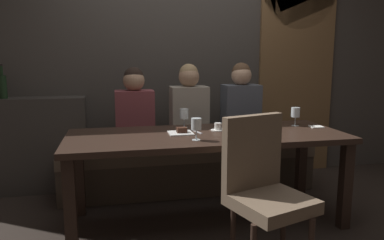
% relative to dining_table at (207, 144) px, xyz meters
% --- Properties ---
extents(ground, '(9.00, 9.00, 0.00)m').
position_rel_dining_table_xyz_m(ground, '(0.00, 0.00, -0.65)').
color(ground, black).
extents(back_wall_tiled, '(6.00, 0.12, 3.00)m').
position_rel_dining_table_xyz_m(back_wall_tiled, '(0.00, 1.22, 0.85)').
color(back_wall_tiled, '#423D38').
rests_on(back_wall_tiled, ground).
extents(arched_door, '(0.90, 0.05, 2.55)m').
position_rel_dining_table_xyz_m(arched_door, '(1.35, 1.15, 0.71)').
color(arched_door, brown).
rests_on(arched_door, ground).
extents(back_counter, '(1.10, 0.28, 0.95)m').
position_rel_dining_table_xyz_m(back_counter, '(-1.55, 1.04, -0.18)').
color(back_counter, '#38342F').
rests_on(back_counter, ground).
extents(dining_table, '(2.20, 0.84, 0.74)m').
position_rel_dining_table_xyz_m(dining_table, '(0.00, 0.00, 0.00)').
color(dining_table, black).
rests_on(dining_table, ground).
extents(banquette_bench, '(2.50, 0.44, 0.45)m').
position_rel_dining_table_xyz_m(banquette_bench, '(0.00, 0.70, -0.42)').
color(banquette_bench, '#40352A').
rests_on(banquette_bench, ground).
extents(chair_near_side, '(0.55, 0.55, 0.98)m').
position_rel_dining_table_xyz_m(chair_near_side, '(0.18, -0.72, -0.09)').
color(chair_near_side, '#302119').
rests_on(chair_near_side, ground).
extents(diner_redhead, '(0.36, 0.24, 0.80)m').
position_rel_dining_table_xyz_m(diner_redhead, '(-0.53, 0.70, 0.18)').
color(diner_redhead, brown).
rests_on(diner_redhead, banquette_bench).
extents(diner_bearded, '(0.36, 0.24, 0.83)m').
position_rel_dining_table_xyz_m(diner_bearded, '(0.00, 0.72, 0.19)').
color(diner_bearded, '#9E9384').
rests_on(diner_bearded, banquette_bench).
extents(diner_far_end, '(0.36, 0.24, 0.84)m').
position_rel_dining_table_xyz_m(diner_far_end, '(0.53, 0.70, 0.19)').
color(diner_far_end, '#4C515B').
rests_on(diner_far_end, banquette_bench).
extents(wine_bottle_dark_red, '(0.08, 0.08, 0.33)m').
position_rel_dining_table_xyz_m(wine_bottle_dark_red, '(-1.75, 1.02, 0.42)').
color(wine_bottle_dark_red, black).
rests_on(wine_bottle_dark_red, back_counter).
extents(wine_glass_center_front, '(0.08, 0.08, 0.16)m').
position_rel_dining_table_xyz_m(wine_glass_center_front, '(-0.13, 0.28, 0.20)').
color(wine_glass_center_front, silver).
rests_on(wine_glass_center_front, dining_table).
extents(wine_glass_center_back, '(0.08, 0.08, 0.16)m').
position_rel_dining_table_xyz_m(wine_glass_center_back, '(0.84, 0.16, 0.20)').
color(wine_glass_center_back, silver).
rests_on(wine_glass_center_back, dining_table).
extents(wine_glass_near_left, '(0.08, 0.08, 0.16)m').
position_rel_dining_table_xyz_m(wine_glass_near_left, '(-0.14, -0.22, 0.20)').
color(wine_glass_near_left, silver).
rests_on(wine_glass_near_left, dining_table).
extents(espresso_cup, '(0.12, 0.12, 0.06)m').
position_rel_dining_table_xyz_m(espresso_cup, '(0.12, 0.10, 0.11)').
color(espresso_cup, white).
rests_on(espresso_cup, dining_table).
extents(dessert_plate, '(0.19, 0.19, 0.05)m').
position_rel_dining_table_xyz_m(dessert_plate, '(-0.20, 0.04, 0.10)').
color(dessert_plate, white).
rests_on(dessert_plate, dining_table).
extents(fork_on_table, '(0.06, 0.17, 0.01)m').
position_rel_dining_table_xyz_m(fork_on_table, '(-0.07, 0.07, 0.09)').
color(fork_on_table, silver).
rests_on(fork_on_table, dining_table).
extents(folded_napkin, '(0.12, 0.11, 0.01)m').
position_rel_dining_table_xyz_m(folded_napkin, '(1.00, 0.06, 0.09)').
color(folded_napkin, silver).
rests_on(folded_napkin, dining_table).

